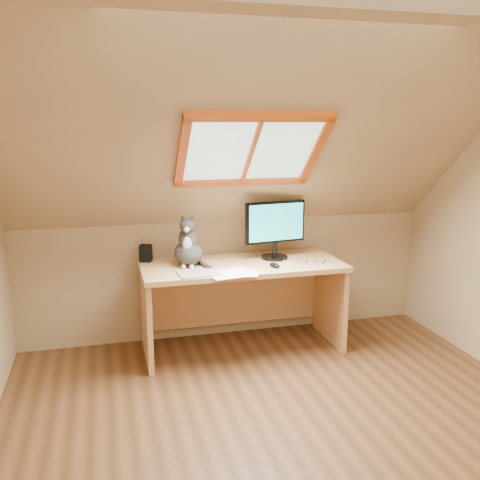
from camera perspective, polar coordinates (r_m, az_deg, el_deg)
name	(u,v)px	position (r m, az deg, el deg)	size (l,w,h in m)	color
ground	(299,445)	(3.31, 6.31, -20.86)	(3.50, 3.50, 0.00)	brown
room_shell	(312,200)	(2.71, 7.73, 4.25)	(3.52, 3.52, 2.41)	tan
desk	(240,287)	(4.35, -0.01, -5.07)	(1.59, 0.69, 0.72)	tan
monitor	(275,226)	(4.31, 3.77, 1.51)	(0.51, 0.22, 0.47)	black
cat	(188,247)	(4.14, -5.55, -0.76)	(0.28, 0.31, 0.41)	#433E3B
desk_speaker	(146,253)	(4.33, -10.02, -1.39)	(0.09, 0.09, 0.13)	black
graphics_tablet	(198,274)	(3.93, -4.46, -3.59)	(0.29, 0.21, 0.01)	#B2B2B7
mouse	(275,265)	(4.11, 3.72, -2.71)	(0.06, 0.10, 0.03)	black
papers	(231,273)	(3.95, -1.01, -3.52)	(0.35, 0.30, 0.01)	white
cables	(300,263)	(4.25, 6.44, -2.41)	(0.51, 0.26, 0.01)	silver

